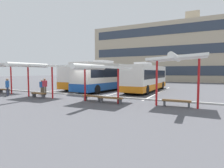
% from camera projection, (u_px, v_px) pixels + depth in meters
% --- Properties ---
extents(ground_plane, '(160.00, 160.00, 0.00)m').
position_uv_depth(ground_plane, '(86.00, 95.00, 18.24)').
color(ground_plane, '#515156').
extents(terminal_building, '(32.70, 12.13, 16.94)m').
position_uv_depth(terminal_building, '(159.00, 54.00, 48.89)').
color(terminal_building, tan).
rests_on(terminal_building, ground).
extents(coach_bus_0, '(2.65, 12.21, 3.48)m').
position_uv_depth(coach_bus_0, '(93.00, 77.00, 26.43)').
color(coach_bus_0, silver).
rests_on(coach_bus_0, ground).
extents(coach_bus_1, '(3.75, 12.58, 3.72)m').
position_uv_depth(coach_bus_1, '(110.00, 77.00, 23.50)').
color(coach_bus_1, silver).
rests_on(coach_bus_1, ground).
extents(coach_bus_2, '(2.86, 10.54, 3.44)m').
position_uv_depth(coach_bus_2, '(146.00, 78.00, 22.21)').
color(coach_bus_2, silver).
rests_on(coach_bus_2, ground).
extents(lane_stripe_0, '(0.16, 14.00, 0.01)m').
position_uv_depth(lane_stripe_0, '(75.00, 88.00, 26.37)').
color(lane_stripe_0, white).
rests_on(lane_stripe_0, ground).
extents(lane_stripe_1, '(0.16, 14.00, 0.01)m').
position_uv_depth(lane_stripe_1, '(99.00, 89.00, 24.60)').
color(lane_stripe_1, white).
rests_on(lane_stripe_1, ground).
extents(lane_stripe_2, '(0.16, 14.00, 0.01)m').
position_uv_depth(lane_stripe_2, '(127.00, 90.00, 22.83)').
color(lane_stripe_2, white).
rests_on(lane_stripe_2, ground).
extents(lane_stripe_3, '(0.16, 14.00, 0.01)m').
position_uv_depth(lane_stripe_3, '(160.00, 92.00, 21.06)').
color(lane_stripe_3, white).
rests_on(lane_stripe_3, ground).
extents(bench_0, '(1.78, 0.63, 0.45)m').
position_uv_depth(bench_0, '(4.00, 90.00, 19.96)').
color(bench_0, brown).
rests_on(bench_0, ground).
extents(waiting_shelter_1, '(4.02, 4.39, 3.14)m').
position_uv_depth(waiting_shelter_1, '(37.00, 66.00, 16.24)').
color(waiting_shelter_1, red).
rests_on(waiting_shelter_1, ground).
extents(bench_1, '(1.57, 0.51, 0.45)m').
position_uv_depth(bench_1, '(39.00, 94.00, 16.48)').
color(bench_1, brown).
rests_on(bench_1, ground).
extents(waiting_shelter_2, '(3.94, 5.13, 2.89)m').
position_uv_depth(waiting_shelter_2, '(99.00, 68.00, 13.67)').
color(waiting_shelter_2, red).
rests_on(waiting_shelter_2, ground).
extents(bench_2, '(1.78, 0.61, 0.45)m').
position_uv_depth(bench_2, '(92.00, 97.00, 14.64)').
color(bench_2, brown).
rests_on(bench_2, ground).
extents(bench_3, '(1.88, 0.47, 0.45)m').
position_uv_depth(bench_3, '(111.00, 99.00, 13.62)').
color(bench_3, brown).
rests_on(bench_3, ground).
extents(waiting_shelter_3, '(3.63, 4.07, 3.44)m').
position_uv_depth(waiting_shelter_3, '(177.00, 60.00, 11.69)').
color(waiting_shelter_3, red).
rests_on(waiting_shelter_3, ground).
extents(bench_4, '(1.87, 0.45, 0.45)m').
position_uv_depth(bench_4, '(176.00, 102.00, 12.25)').
color(bench_4, brown).
rests_on(bench_4, ground).
extents(platform_kerb, '(44.00, 0.24, 0.12)m').
position_uv_depth(platform_kerb, '(84.00, 95.00, 17.88)').
color(platform_kerb, '#ADADA8').
rests_on(platform_kerb, ground).
extents(waiting_passenger_0, '(0.49, 0.41, 1.54)m').
position_uv_depth(waiting_passenger_0, '(42.00, 86.00, 18.73)').
color(waiting_passenger_0, brown).
rests_on(waiting_passenger_0, ground).
extents(waiting_passenger_1, '(0.47, 0.52, 1.67)m').
position_uv_depth(waiting_passenger_1, '(45.00, 85.00, 18.77)').
color(waiting_passenger_1, brown).
rests_on(waiting_passenger_1, ground).
extents(waiting_passenger_2, '(0.49, 0.52, 1.71)m').
position_uv_depth(waiting_passenger_2, '(7.00, 86.00, 17.52)').
color(waiting_passenger_2, '#33384C').
rests_on(waiting_passenger_2, ground).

